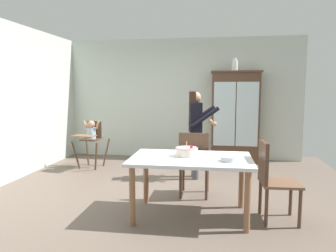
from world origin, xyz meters
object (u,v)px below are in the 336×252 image
object	(u,v)px
china_cabinet	(235,117)
birthday_cake	(187,152)
ceramic_vase	(235,65)
high_chair_with_toddler	(91,135)
dining_chair_right_end	(271,175)
dining_table	(191,165)
adult_person	(196,124)
serving_bowl	(228,159)
dining_chair_far_side	(194,160)

from	to	relation	value
china_cabinet	birthday_cake	xyz separation A→B (m)	(-0.72, -3.04, -0.19)
ceramic_vase	high_chair_with_toddler	xyz separation A→B (m)	(-2.83, -0.99, -1.42)
birthday_cake	dining_chair_right_end	bearing A→B (deg)	-3.09
dining_table	adult_person	bearing A→B (deg)	92.57
ceramic_vase	dining_chair_right_end	world-z (taller)	ceramic_vase
high_chair_with_toddler	dining_table	size ratio (longest dim) A/B	0.64
high_chair_with_toddler	birthday_cake	xyz separation A→B (m)	(2.14, -2.05, 0.14)
high_chair_with_toddler	birthday_cake	world-z (taller)	high_chair_with_toddler
ceramic_vase	high_chair_with_toddler	size ratio (longest dim) A/B	0.28
adult_person	serving_bowl	xyz separation A→B (m)	(0.52, -1.84, -0.20)
dining_chair_far_side	china_cabinet	bearing A→B (deg)	-105.77
high_chair_with_toddler	dining_chair_far_side	xyz separation A→B (m)	(2.18, -1.44, -0.10)
adult_person	dining_table	size ratio (longest dim) A/B	1.03
adult_person	serving_bowl	distance (m)	1.92
birthday_cake	serving_bowl	world-z (taller)	birthday_cake
high_chair_with_toddler	serving_bowl	world-z (taller)	high_chair_with_toddler
birthday_cake	adult_person	bearing A→B (deg)	90.52
china_cabinet	high_chair_with_toddler	world-z (taller)	china_cabinet
serving_bowl	dining_chair_far_side	distance (m)	0.96
ceramic_vase	high_chair_with_toddler	bearing A→B (deg)	-160.66
china_cabinet	ceramic_vase	bearing A→B (deg)	173.99
dining_chair_far_side	high_chair_with_toddler	bearing A→B (deg)	-33.70
ceramic_vase	high_chair_with_toddler	world-z (taller)	ceramic_vase
high_chair_with_toddler	dining_chair_far_side	distance (m)	2.62
birthday_cake	dining_chair_right_end	size ratio (longest dim) A/B	0.29
china_cabinet	dining_table	bearing A→B (deg)	-101.99
high_chair_with_toddler	china_cabinet	bearing A→B (deg)	25.14
china_cabinet	dining_chair_right_end	world-z (taller)	china_cabinet
adult_person	dining_chair_right_end	bearing A→B (deg)	-159.70
high_chair_with_toddler	adult_person	distance (m)	2.19
ceramic_vase	dining_table	distance (m)	3.48
serving_bowl	dining_chair_right_end	size ratio (longest dim) A/B	0.19
serving_bowl	dining_chair_right_end	xyz separation A→B (m)	(0.51, 0.15, -0.21)
high_chair_with_toddler	serving_bowl	size ratio (longest dim) A/B	5.28
high_chair_with_toddler	dining_chair_right_end	bearing A→B (deg)	-27.67
ceramic_vase	birthday_cake	distance (m)	3.37
high_chair_with_toddler	adult_person	size ratio (longest dim) A/B	0.62
adult_person	dining_table	bearing A→B (deg)	171.50
adult_person	dining_chair_far_side	bearing A→B (deg)	172.26
adult_person	serving_bowl	size ratio (longest dim) A/B	8.50
high_chair_with_toddler	birthday_cake	size ratio (longest dim) A/B	3.39
dining_table	serving_bowl	size ratio (longest dim) A/B	8.27
ceramic_vase	dining_chair_far_side	size ratio (longest dim) A/B	0.28
birthday_cake	dining_chair_far_side	bearing A→B (deg)	85.77
dining_chair_far_side	dining_chair_right_end	world-z (taller)	same
china_cabinet	ceramic_vase	world-z (taller)	ceramic_vase
high_chair_with_toddler	dining_chair_far_side	size ratio (longest dim) A/B	0.99
serving_bowl	dining_chair_right_end	world-z (taller)	dining_chair_right_end
dining_table	dining_chair_far_side	bearing A→B (deg)	91.41
birthday_cake	dining_chair_far_side	world-z (taller)	dining_chair_far_side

